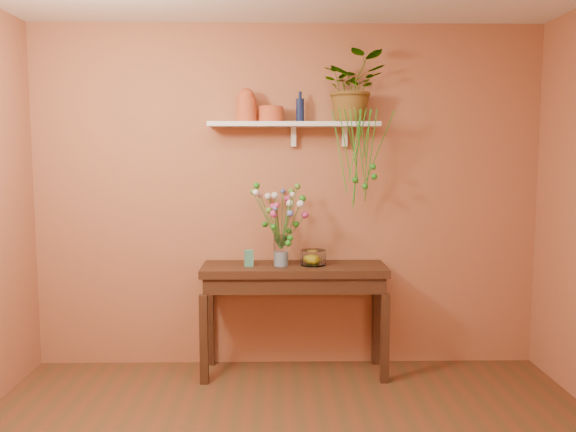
{
  "coord_description": "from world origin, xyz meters",
  "views": [
    {
      "loc": [
        -0.07,
        -2.63,
        1.7
      ],
      "look_at": [
        0.0,
        1.55,
        1.25
      ],
      "focal_mm": 36.41,
      "sensor_mm": 36.0,
      "label": 1
    }
  ],
  "objects": [
    {
      "name": "wall_shelf",
      "position": [
        0.06,
        1.87,
        1.92
      ],
      "size": [
        1.3,
        0.24,
        0.19
      ],
      "color": "white",
      "rests_on": "room"
    },
    {
      "name": "spider_plant",
      "position": [
        0.5,
        1.88,
        2.2
      ],
      "size": [
        0.48,
        0.42,
        0.52
      ],
      "primitive_type": "imported",
      "rotation": [
        0.0,
        0.0,
        0.04
      ],
      "color": "#217319",
      "rests_on": "wall_shelf"
    },
    {
      "name": "sideboard",
      "position": [
        0.05,
        1.76,
        0.73
      ],
      "size": [
        1.4,
        0.45,
        0.85
      ],
      "color": "#3D2615",
      "rests_on": "ground"
    },
    {
      "name": "carton",
      "position": [
        -0.29,
        1.72,
        0.91
      ],
      "size": [
        0.07,
        0.06,
        0.13
      ],
      "primitive_type": "cube",
      "rotation": [
        0.0,
        0.0,
        0.27
      ],
      "color": "#316687",
      "rests_on": "sideboard"
    },
    {
      "name": "room",
      "position": [
        0.0,
        0.0,
        1.35
      ],
      "size": [
        4.04,
        4.04,
        2.7
      ],
      "color": "#5B2F1A",
      "rests_on": "ground"
    },
    {
      "name": "blue_bottle",
      "position": [
        0.1,
        1.9,
        2.03
      ],
      "size": [
        0.07,
        0.07,
        0.23
      ],
      "color": "#10193D",
      "rests_on": "wall_shelf"
    },
    {
      "name": "terracotta_pot",
      "position": [
        -0.13,
        1.89,
        2.0
      ],
      "size": [
        0.2,
        0.2,
        0.12
      ],
      "primitive_type": "cylinder",
      "rotation": [
        0.0,
        0.0,
        0.02
      ],
      "color": "#C14623",
      "rests_on": "wall_shelf"
    },
    {
      "name": "bouquet",
      "position": [
        -0.04,
        1.73,
        1.29
      ],
      "size": [
        0.44,
        0.46,
        0.5
      ],
      "color": "#386B28",
      "rests_on": "glass_vase"
    },
    {
      "name": "lemon",
      "position": [
        0.19,
        1.78,
        0.89
      ],
      "size": [
        0.08,
        0.08,
        0.08
      ],
      "primitive_type": "sphere",
      "color": "yellow",
      "rests_on": "glass_bowl"
    },
    {
      "name": "glass_vase",
      "position": [
        -0.05,
        1.73,
        0.95
      ],
      "size": [
        0.11,
        0.11,
        0.23
      ],
      "color": "white",
      "rests_on": "sideboard"
    },
    {
      "name": "terracotta_jug",
      "position": [
        -0.31,
        1.84,
        2.06
      ],
      "size": [
        0.16,
        0.16,
        0.25
      ],
      "color": "#C14623",
      "rests_on": "wall_shelf"
    },
    {
      "name": "plant_fronds",
      "position": [
        0.56,
        1.73,
        1.63
      ],
      "size": [
        0.47,
        0.33,
        0.74
      ],
      "color": "#217319",
      "rests_on": "wall_shelf"
    },
    {
      "name": "glass_bowl",
      "position": [
        0.2,
        1.76,
        0.9
      ],
      "size": [
        0.19,
        0.19,
        0.12
      ],
      "color": "white",
      "rests_on": "sideboard"
    }
  ]
}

